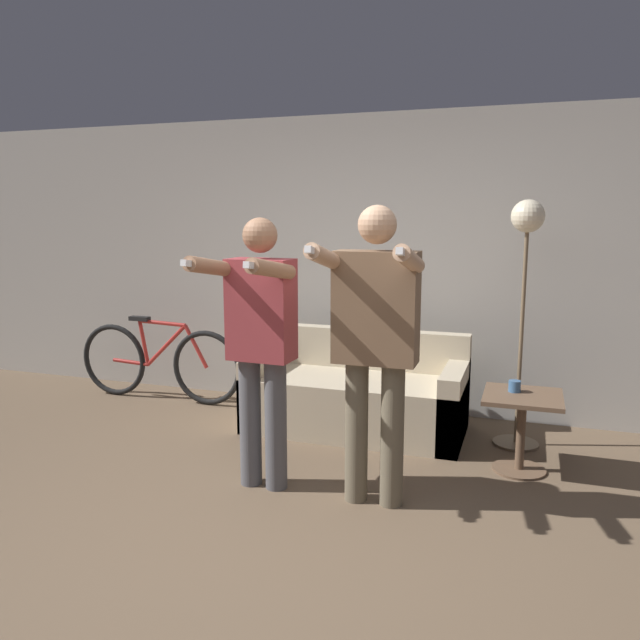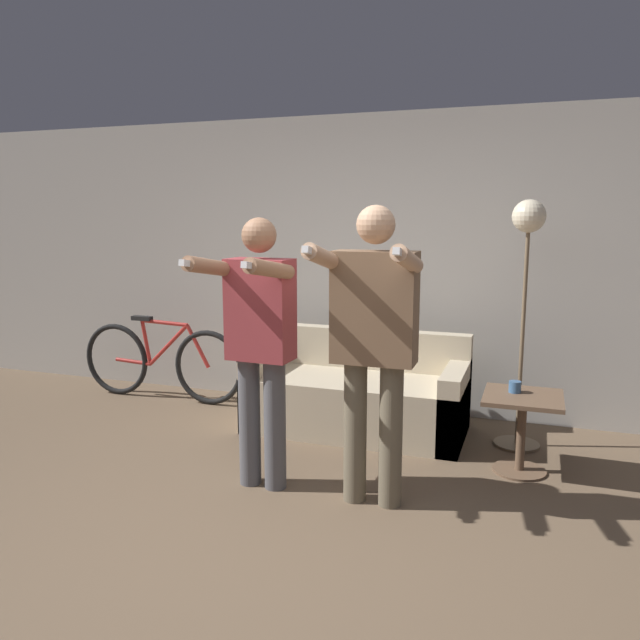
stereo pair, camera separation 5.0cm
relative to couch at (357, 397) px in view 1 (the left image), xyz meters
The scene contains 10 objects.
ground_plane 1.99m from the couch, 87.22° to the right, with size 16.00×16.00×0.00m, color brown.
wall_back 1.22m from the couch, 81.57° to the left, with size 10.00×0.05×2.60m.
couch is the anchor object (origin of this frame).
person_left 1.48m from the couch, 102.47° to the right, with size 0.49×0.68×1.72m.
person_right 1.55m from the couch, 70.23° to the right, with size 0.56×0.67×1.79m.
cat 0.66m from the couch, 79.12° to the left, with size 0.41×0.13×0.17m.
floor_lamp 1.70m from the couch, ahead, with size 0.34×0.34×1.85m.
side_table 1.37m from the couch, 19.61° to the right, with size 0.51×0.51×0.54m.
cup 1.33m from the couch, 18.29° to the right, with size 0.08×0.08×0.08m.
bicycle 2.00m from the couch, behind, with size 1.71×0.07×0.79m.
Camera 1 is at (1.20, -2.77, 1.74)m, focal length 35.00 mm.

